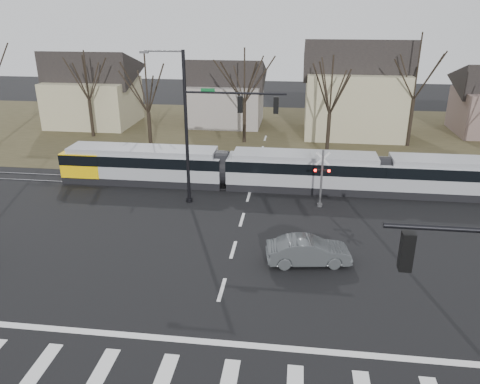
# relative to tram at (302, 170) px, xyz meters

# --- Properties ---
(ground) EXTENTS (140.00, 140.00, 0.00)m
(ground) POSITION_rel_tram_xyz_m (-3.70, -16.00, -1.50)
(ground) COLOR black
(grass_verge) EXTENTS (140.00, 28.00, 0.01)m
(grass_verge) POSITION_rel_tram_xyz_m (-3.70, 16.00, -1.49)
(grass_verge) COLOR #38331E
(grass_verge) RESTS_ON ground
(crosswalk) EXTENTS (27.00, 2.60, 0.01)m
(crosswalk) POSITION_rel_tram_xyz_m (-3.70, -20.00, -1.49)
(crosswalk) COLOR silver
(crosswalk) RESTS_ON ground
(stop_line) EXTENTS (28.00, 0.35, 0.01)m
(stop_line) POSITION_rel_tram_xyz_m (-3.70, -17.80, -1.49)
(stop_line) COLOR silver
(stop_line) RESTS_ON ground
(lane_dashes) EXTENTS (0.18, 30.00, 0.01)m
(lane_dashes) POSITION_rel_tram_xyz_m (-3.70, -0.00, -1.49)
(lane_dashes) COLOR silver
(lane_dashes) RESTS_ON ground
(rail_pair) EXTENTS (90.00, 1.52, 0.06)m
(rail_pair) POSITION_rel_tram_xyz_m (-3.70, -0.20, -1.47)
(rail_pair) COLOR #59595E
(rail_pair) RESTS_ON ground
(tram) EXTENTS (36.22, 2.69, 2.75)m
(tram) POSITION_rel_tram_xyz_m (0.00, 0.00, 0.00)
(tram) COLOR gray
(tram) RESTS_ON ground
(sedan) EXTENTS (2.89, 4.88, 1.45)m
(sedan) POSITION_rel_tram_xyz_m (0.42, -10.94, -0.77)
(sedan) COLOR #44474A
(sedan) RESTS_ON ground
(signal_pole_far) EXTENTS (9.28, 0.44, 10.20)m
(signal_pole_far) POSITION_rel_tram_xyz_m (-6.11, -3.50, 4.20)
(signal_pole_far) COLOR black
(signal_pole_far) RESTS_ON ground
(rail_crossing_signal) EXTENTS (1.08, 0.36, 4.00)m
(rail_crossing_signal) POSITION_rel_tram_xyz_m (1.30, -3.21, 0.39)
(rail_crossing_signal) COLOR #59595B
(rail_crossing_signal) RESTS_ON ground
(tree_row) EXTENTS (59.20, 7.20, 10.00)m
(tree_row) POSITION_rel_tram_xyz_m (-1.70, 10.00, 3.50)
(tree_row) COLOR black
(tree_row) RESTS_ON ground
(house_a) EXTENTS (9.72, 8.64, 8.60)m
(house_a) POSITION_rel_tram_xyz_m (-23.70, 18.00, 2.97)
(house_a) COLOR tan
(house_a) RESTS_ON ground
(house_b) EXTENTS (8.64, 7.56, 7.65)m
(house_b) POSITION_rel_tram_xyz_m (-8.70, 20.00, 2.47)
(house_b) COLOR gray
(house_b) RESTS_ON ground
(house_c) EXTENTS (10.80, 8.64, 10.10)m
(house_c) POSITION_rel_tram_xyz_m (5.30, 17.00, 3.74)
(house_c) COLOR tan
(house_c) RESTS_ON ground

